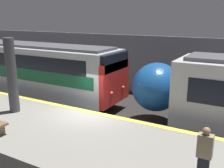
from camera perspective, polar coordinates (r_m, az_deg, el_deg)
ground_plane at (r=12.58m, az=-4.70°, el=-10.40°), size 120.00×120.00×0.00m
platform at (r=10.72m, az=-11.83°, el=-12.13°), size 40.00×4.61×1.10m
station_rear_barrier at (r=18.13m, az=8.06°, el=4.00°), size 50.00×0.15×4.03m
support_pillar_near at (r=12.38m, az=-21.00°, el=1.68°), size 0.45×0.45×3.32m
train_boxy at (r=18.67m, az=-19.37°, el=3.11°), size 14.93×2.96×3.61m
person_waiting at (r=7.33m, az=19.46°, el=-14.14°), size 0.38×0.24×1.53m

